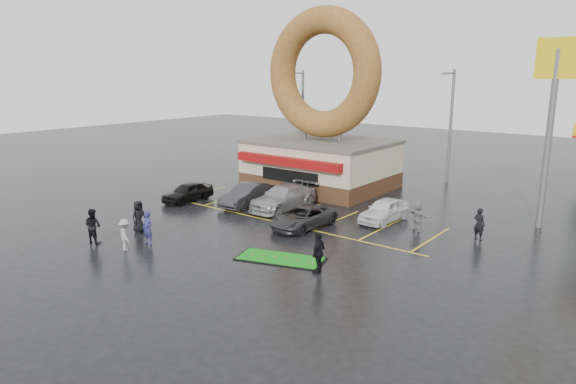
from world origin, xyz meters
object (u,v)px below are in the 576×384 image
Objects in this scene: shell_sign at (553,98)px; car_black at (188,192)px; streetlight_left at (302,115)px; car_white at (384,210)px; person_blue at (148,228)px; car_silver at (283,197)px; donut_shop at (322,130)px; car_grey at (303,217)px; streetlight_mid at (450,123)px; person_cameraman at (319,252)px; dumpster at (265,175)px; putting_green at (281,259)px; car_dgrey at (248,195)px.

shell_sign is 23.36m from car_black.
car_black is (2.29, -16.38, -4.12)m from streetlight_left.
car_white is 2.27× the size of person_blue.
car_silver is at bearing 77.70° from person_blue.
donut_shop is 3.49× the size of car_black.
car_grey is 1.10× the size of car_white.
car_silver is (8.77, -13.87, -4.01)m from streetlight_left.
streetlight_mid is 16.26m from car_silver.
donut_shop is 1.50× the size of streetlight_mid.
donut_shop reaches higher than car_grey.
person_blue is (-15.29, -15.89, -6.49)m from shell_sign.
car_black is 9.20m from person_blue.
person_cameraman reaches higher than car_black.
streetlight_mid is 15.39m from dumpster.
shell_sign is 2.31× the size of putting_green.
car_grey is at bearing -34.63° from car_silver.
shell_sign is 21.58m from dumpster.
car_white is at bearing 49.97° from person_blue.
car_black is at bearing -123.97° from streetlight_mid.
streetlight_mid is 2.03× the size of car_grey.
car_dgrey is at bearing 141.06° from putting_green.
shell_sign is 15.24m from car_grey.
donut_shop is 1.27× the size of shell_sign.
car_black is at bearing -160.81° from car_white.
person_cameraman is (4.59, -5.09, 0.33)m from car_grey.
dumpster is (-5.21, 15.45, -0.24)m from person_blue.
car_silver is 6.76m from car_white.
car_black is 0.96× the size of car_white.
streetlight_left is 2.01× the size of car_dgrey.
car_white is at bearing 55.63° from car_grey.
streetlight_left reaches higher than dumpster.
dumpster is at bearing 164.84° from car_white.
person_cameraman is (1.53, -9.12, 0.26)m from car_white.
car_white is 13.48m from dumpster.
shell_sign is 1.18× the size of streetlight_left.
person_blue is 7.31m from putting_green.
car_white is (8.36, -5.44, -3.78)m from donut_shop.
person_cameraman is at bearing -5.99° from putting_green.
person_cameraman is (-6.11, -13.59, -6.43)m from shell_sign.
person_cameraman is (8.12, -7.64, 0.17)m from car_silver.
dumpster reaches higher than putting_green.
person_blue is (-1.06, -9.94, 0.11)m from car_silver.
car_dgrey is 1.01× the size of car_grey.
car_white is (3.06, 4.03, 0.07)m from car_grey.
car_white is at bearing 179.70° from person_cameraman.
car_black is (-4.71, -9.43, -3.81)m from donut_shop.
person_blue is at bearing -72.06° from streetlight_left.
putting_green is at bearing 14.35° from person_blue.
shell_sign is 1.18× the size of streetlight_mid.
car_white is at bearing 9.45° from car_dgrey.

